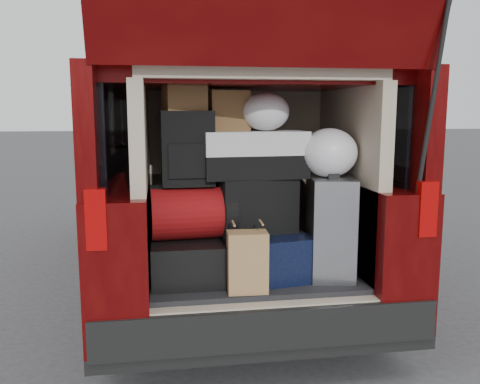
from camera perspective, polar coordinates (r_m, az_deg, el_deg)
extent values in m
plane|color=#353537|center=(3.25, 1.88, -19.16)|extent=(80.00, 80.00, 0.00)
cylinder|color=black|center=(3.45, -13.23, -11.89)|extent=(0.24, 0.64, 0.64)
cylinder|color=black|center=(3.70, 13.46, -10.43)|extent=(0.24, 0.64, 0.64)
cylinder|color=black|center=(6.63, -11.25, -1.73)|extent=(0.24, 0.64, 0.64)
cylinder|color=black|center=(6.77, 2.76, -1.35)|extent=(0.24, 0.64, 0.64)
cube|color=black|center=(5.08, -2.57, -5.54)|extent=(1.90, 4.85, 0.08)
cube|color=#3F0203|center=(4.97, -11.65, -0.87)|extent=(0.33, 4.85, 0.80)
cube|color=#3F0203|center=(5.14, 6.12, -0.41)|extent=(0.33, 4.85, 0.80)
cube|color=#3F0203|center=(4.92, -2.70, 11.26)|extent=(1.82, 4.46, 0.10)
cube|color=black|center=(4.80, -13.12, 7.63)|extent=(0.12, 4.25, 0.68)
cube|color=black|center=(5.00, 7.63, 7.83)|extent=(0.12, 4.25, 0.68)
cube|color=black|center=(2.82, 3.08, -14.73)|extent=(1.86, 0.16, 0.22)
cube|color=#990505|center=(2.56, -15.83, -2.98)|extent=(0.10, 0.06, 0.30)
cube|color=#990505|center=(2.90, 20.20, -1.78)|extent=(0.10, 0.06, 0.30)
cube|color=black|center=(3.30, 1.01, -8.93)|extent=(1.24, 1.05, 0.06)
cube|color=#B6A48C|center=(3.12, -10.99, 1.28)|extent=(0.08, 1.05, 1.15)
cube|color=#B6A48C|center=(3.34, 12.25, 1.75)|extent=(0.08, 1.05, 1.15)
cube|color=#B6A48C|center=(3.71, -0.47, 2.65)|extent=(1.34, 0.06, 1.15)
cube|color=#B6A48C|center=(3.14, 1.07, 12.55)|extent=(1.34, 1.05, 0.06)
cylinder|color=black|center=(2.79, 21.25, 10.76)|extent=(0.02, 0.90, 0.76)
cube|color=black|center=(3.38, 1.00, -12.88)|extent=(1.24, 1.05, 0.55)
cube|color=black|center=(3.11, -5.80, -7.21)|extent=(0.44, 0.60, 0.24)
cube|color=black|center=(3.14, 2.21, -6.74)|extent=(0.59, 0.68, 0.27)
cube|color=silver|center=(3.11, 10.08, -3.85)|extent=(0.31, 0.44, 0.60)
cube|color=tan|center=(2.82, 0.83, -7.85)|extent=(0.23, 0.15, 0.34)
cube|color=maroon|center=(3.01, -5.36, -2.24)|extent=(0.51, 0.35, 0.32)
cube|color=black|center=(3.07, 1.72, -1.41)|extent=(0.50, 0.35, 0.33)
cube|color=black|center=(2.96, -5.92, 4.88)|extent=(0.31, 0.19, 0.43)
cube|color=silver|center=(3.05, 1.48, 4.26)|extent=(0.63, 0.35, 0.28)
cube|color=brown|center=(2.97, -6.29, 11.07)|extent=(0.26, 0.23, 0.21)
cube|color=brown|center=(3.08, -1.55, 9.10)|extent=(0.27, 0.24, 0.24)
ellipsoid|color=white|center=(3.06, 2.88, 9.00)|extent=(0.33, 0.32, 0.23)
ellipsoid|color=white|center=(3.05, 10.00, 4.36)|extent=(0.38, 0.36, 0.29)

